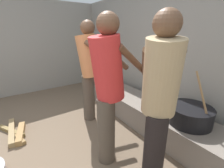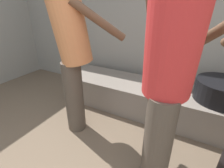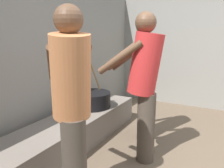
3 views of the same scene
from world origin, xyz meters
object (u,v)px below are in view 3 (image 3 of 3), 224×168
Objects in this scene: cooking_pot_main at (93,100)px; cook_in_orange_shirt at (72,98)px; cook_in_tan_shirt at (144,72)px; cook_in_red_shirt at (145,79)px.

cook_in_orange_shirt reaches higher than cooking_pot_main.
cook_in_tan_shirt is 0.54m from cook_in_red_shirt.
cooking_pot_main is at bearing 66.30° from cook_in_red_shirt.
cook_in_tan_shirt is (0.08, -0.75, 0.46)m from cooking_pot_main.
cook_in_orange_shirt is (-1.35, -0.71, 0.46)m from cooking_pot_main.
cook_in_tan_shirt reaches higher than cook_in_orange_shirt.
cooking_pot_main is 0.89m from cook_in_tan_shirt.
cook_in_orange_shirt is at bearing -152.33° from cooking_pot_main.
cook_in_tan_shirt is at bearing 21.78° from cook_in_red_shirt.
cook_in_orange_shirt is 0.96m from cook_in_red_shirt.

